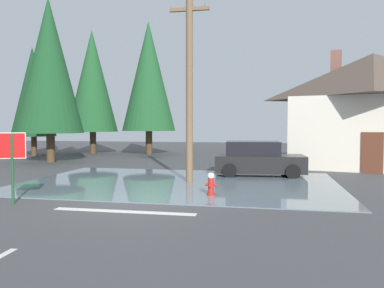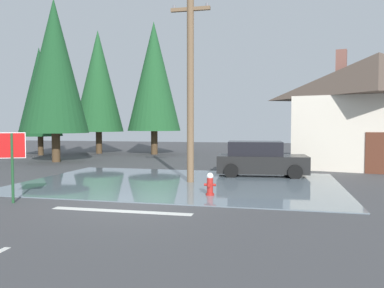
{
  "view_description": "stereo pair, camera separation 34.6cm",
  "coord_description": "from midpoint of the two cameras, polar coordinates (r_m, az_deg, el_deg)",
  "views": [
    {
      "loc": [
        4.15,
        -10.88,
        2.35
      ],
      "look_at": [
        1.39,
        2.71,
        1.66
      ],
      "focal_mm": 35.9,
      "sensor_mm": 36.0,
      "label": 1
    },
    {
      "loc": [
        4.49,
        -10.8,
        2.35
      ],
      "look_at": [
        1.39,
        2.71,
        1.66
      ],
      "focal_mm": 35.9,
      "sensor_mm": 36.0,
      "label": 2
    }
  ],
  "objects": [
    {
      "name": "pine_tree_mid_left",
      "position": [
        32.49,
        -14.9,
        9.02
      ],
      "size": [
        4.0,
        4.0,
        10.01
      ],
      "color": "#4C3823",
      "rests_on": "ground"
    },
    {
      "name": "pine_tree_far_center",
      "position": [
        30.86,
        -6.79,
        9.94
      ],
      "size": [
        4.19,
        4.19,
        10.47
      ],
      "color": "#4C3823",
      "rests_on": "ground"
    },
    {
      "name": "parked_car",
      "position": [
        17.98,
        9.19,
        -2.25
      ],
      "size": [
        4.18,
        2.38,
        1.59
      ],
      "color": "black",
      "rests_on": "ground"
    },
    {
      "name": "house",
      "position": [
        23.7,
        24.81,
        4.87
      ],
      "size": [
        10.13,
        8.95,
        6.83
      ],
      "color": "silver",
      "rests_on": "ground"
    },
    {
      "name": "stop_sign_near",
      "position": [
        12.61,
        -25.89,
        -1.22
      ],
      "size": [
        0.7,
        0.37,
        2.13
      ],
      "color": "#1E4C28",
      "rests_on": "ground"
    },
    {
      "name": "fire_hydrant",
      "position": [
        12.73,
        2.05,
        -6.04
      ],
      "size": [
        0.39,
        0.34,
        0.78
      ],
      "color": "#AD231E",
      "rests_on": "ground"
    },
    {
      "name": "utility_pole",
      "position": [
        15.55,
        -1.04,
        8.74
      ],
      "size": [
        1.6,
        0.28,
        7.54
      ],
      "color": "brown",
      "rests_on": "ground"
    },
    {
      "name": "pine_tree_tall_left",
      "position": [
        25.93,
        -20.82,
        10.83
      ],
      "size": [
        4.1,
        4.1,
        10.25
      ],
      "color": "#4C3823",
      "rests_on": "ground"
    },
    {
      "name": "ground_plane",
      "position": [
        11.91,
        -10.16,
        -8.82
      ],
      "size": [
        80.0,
        80.0,
        0.1
      ],
      "primitive_type": "cube",
      "color": "#424244"
    },
    {
      "name": "lane_stop_bar",
      "position": [
        10.75,
        -11.04,
        -9.81
      ],
      "size": [
        4.01,
        0.34,
        0.01
      ],
      "primitive_type": "cube",
      "rotation": [
        0.0,
        0.0,
        0.01
      ],
      "color": "silver",
      "rests_on": "ground"
    },
    {
      "name": "flood_puddle",
      "position": [
        15.57,
        -2.57,
        -5.77
      ],
      "size": [
        12.49,
        8.32,
        0.03
      ],
      "primitive_type": "cube",
      "color": "slate",
      "rests_on": "ground"
    },
    {
      "name": "pine_tree_short_left",
      "position": [
        31.9,
        -22.85,
        7.16
      ],
      "size": [
        3.31,
        3.31,
        8.26
      ],
      "color": "#4C3823",
      "rests_on": "ground"
    }
  ]
}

